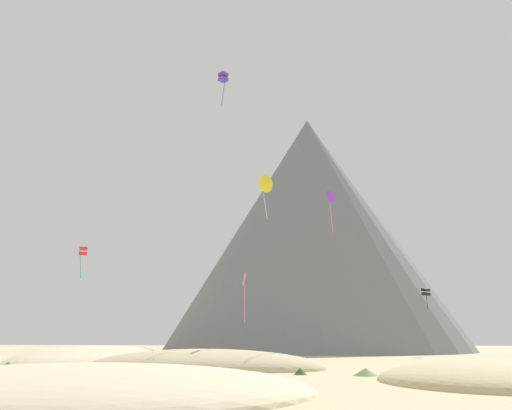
% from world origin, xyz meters
% --- Properties ---
extents(ground_plane, '(400.00, 400.00, 0.00)m').
position_xyz_m(ground_plane, '(0.00, 0.00, 0.00)').
color(ground_plane, '#CCBA8E').
extents(dune_foreground_left, '(24.21, 15.01, 3.61)m').
position_xyz_m(dune_foreground_left, '(-2.43, 15.98, 0.00)').
color(dune_foreground_left, '#CCBA8E').
rests_on(dune_foreground_left, ground_plane).
extents(dune_foreground_right, '(14.64, 17.29, 2.71)m').
position_xyz_m(dune_foreground_right, '(18.63, 3.05, 0.00)').
color(dune_foreground_right, '#C6B284').
rests_on(dune_foreground_right, ground_plane).
extents(dune_midground, '(15.44, 29.29, 3.99)m').
position_xyz_m(dune_midground, '(-16.48, 23.49, 0.00)').
color(dune_midground, beige).
rests_on(dune_midground, ground_plane).
extents(dune_back_low, '(26.83, 22.63, 2.89)m').
position_xyz_m(dune_back_low, '(-3.86, -5.77, 0.00)').
color(dune_back_low, beige).
rests_on(dune_back_low, ground_plane).
extents(bush_far_right, '(2.49, 2.49, 0.80)m').
position_xyz_m(bush_far_right, '(-18.24, 9.62, 0.40)').
color(bush_far_right, '#568442').
rests_on(bush_far_right, ground_plane).
extents(bush_near_right, '(1.20, 1.20, 0.52)m').
position_xyz_m(bush_near_right, '(7.09, 8.86, 0.26)').
color(bush_near_right, '#386633').
rests_on(bush_near_right, ground_plane).
extents(bush_ridge_crest, '(3.94, 3.94, 0.85)m').
position_xyz_m(bush_ridge_crest, '(4.01, -1.74, 0.43)').
color(bush_ridge_crest, '#477238').
rests_on(bush_ridge_crest, ground_plane).
extents(bush_low_patch, '(2.73, 2.73, 0.56)m').
position_xyz_m(bush_low_patch, '(12.09, 8.30, 0.28)').
color(bush_low_patch, '#668C4C').
rests_on(bush_low_patch, ground_plane).
extents(bush_scatter_east, '(1.30, 1.30, 1.09)m').
position_xyz_m(bush_scatter_east, '(-5.53, 10.66, 0.55)').
color(bush_scatter_east, '#668C4C').
rests_on(bush_scatter_east, ground_plane).
extents(rock_massif, '(75.74, 75.74, 60.66)m').
position_xyz_m(rock_massif, '(8.46, 90.29, 27.79)').
color(rock_massif, slate).
rests_on(rock_massif, ground_plane).
extents(kite_violet_mid, '(1.78, 1.63, 5.90)m').
position_xyz_m(kite_violet_mid, '(10.90, 31.27, 21.17)').
color(kite_violet_mid, purple).
extents(kite_black_low, '(1.49, 1.53, 3.77)m').
position_xyz_m(kite_black_low, '(27.86, 58.10, 10.84)').
color(kite_black_low, black).
extents(kite_yellow_mid, '(2.13, 2.15, 6.39)m').
position_xyz_m(kite_yellow_mid, '(2.14, 31.35, 23.39)').
color(kite_yellow_mid, yellow).
extents(kite_pink_low, '(0.54, 0.55, 5.32)m').
position_xyz_m(kite_pink_low, '(0.77, 20.86, 8.04)').
color(kite_pink_low, pink).
extents(kite_red_mid, '(1.42, 1.45, 4.56)m').
position_xyz_m(kite_red_mid, '(-24.57, 32.97, 14.87)').
color(kite_red_mid, red).
extents(kite_indigo_high, '(1.65, 1.65, 5.41)m').
position_xyz_m(kite_indigo_high, '(-4.43, 32.13, 41.01)').
color(kite_indigo_high, '#5138B2').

